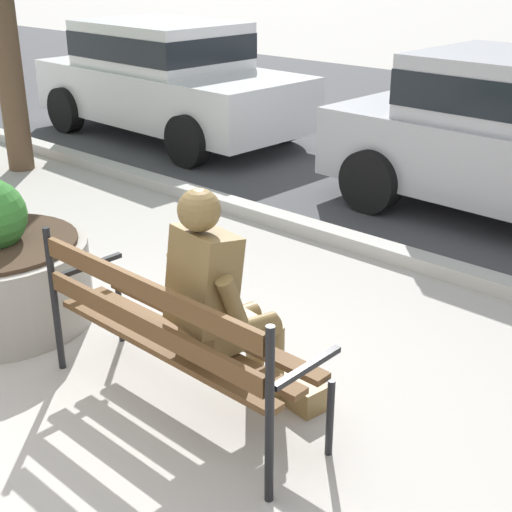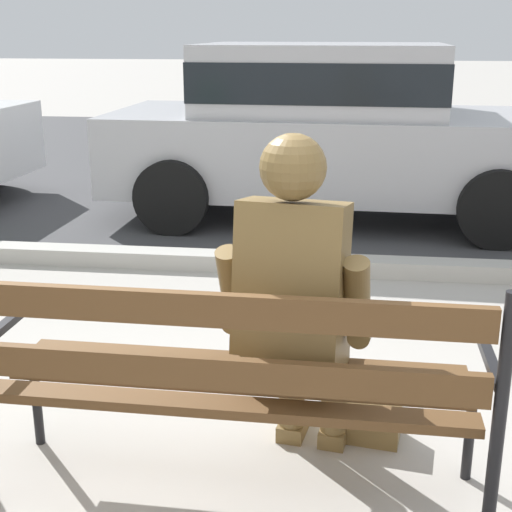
# 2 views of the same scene
# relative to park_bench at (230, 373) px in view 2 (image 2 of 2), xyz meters

# --- Properties ---
(street_surface) EXTENTS (60.00, 9.00, 0.01)m
(street_surface) POSITION_rel_park_bench_xyz_m (-0.16, 7.34, -0.54)
(street_surface) COLOR #424244
(street_surface) RESTS_ON ground
(curb_stone) EXTENTS (60.00, 0.20, 0.12)m
(curb_stone) POSITION_rel_park_bench_xyz_m (-0.16, 2.74, -0.48)
(curb_stone) COLOR #B2AFA8
(curb_stone) RESTS_ON ground
(park_bench) EXTENTS (1.81, 0.56, 0.95)m
(park_bench) POSITION_rel_park_bench_xyz_m (0.00, 0.00, 0.00)
(park_bench) COLOR brown
(park_bench) RESTS_ON ground
(bronze_statue_seated) EXTENTS (0.72, 0.79, 1.37)m
(bronze_statue_seated) POSITION_rel_park_bench_xyz_m (0.24, 0.21, 0.12)
(bronze_statue_seated) COLOR brown
(bronze_statue_seated) RESTS_ON ground
(parked_car_silver) EXTENTS (4.15, 2.03, 1.56)m
(parked_car_silver) POSITION_rel_park_bench_xyz_m (0.21, 4.45, 0.30)
(parked_car_silver) COLOR #B7B7BC
(parked_car_silver) RESTS_ON ground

